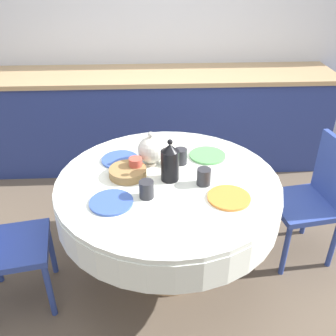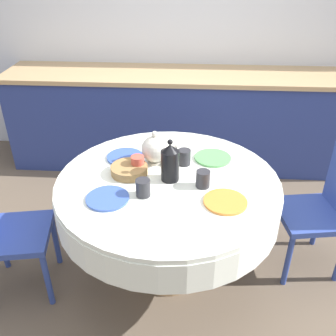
# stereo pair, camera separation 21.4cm
# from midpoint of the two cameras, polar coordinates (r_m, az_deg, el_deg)

# --- Properties ---
(ground_plane) EXTENTS (12.00, 12.00, 0.00)m
(ground_plane) POSITION_cam_midpoint_polar(r_m,az_deg,el_deg) (2.66, 2.39, -15.48)
(ground_plane) COLOR brown
(wall_back) EXTENTS (7.00, 0.05, 2.60)m
(wall_back) POSITION_cam_midpoint_polar(r_m,az_deg,el_deg) (3.76, 3.79, 21.29)
(wall_back) COLOR silver
(wall_back) RESTS_ON ground_plane
(kitchen_counter) EXTENTS (3.24, 0.64, 0.92)m
(kitchen_counter) POSITION_cam_midpoint_polar(r_m,az_deg,el_deg) (3.68, 3.29, 7.41)
(kitchen_counter) COLOR navy
(kitchen_counter) RESTS_ON ground_plane
(dining_table) EXTENTS (1.32, 1.32, 0.75)m
(dining_table) POSITION_cam_midpoint_polar(r_m,az_deg,el_deg) (2.25, 2.73, -4.52)
(dining_table) COLOR tan
(dining_table) RESTS_ON ground_plane
(chair_left) EXTENTS (0.46, 0.46, 0.88)m
(chair_left) POSITION_cam_midpoint_polar(r_m,az_deg,el_deg) (2.64, 24.78, -5.30)
(chair_left) COLOR #2D428E
(chair_left) RESTS_ON ground_plane
(chair_right) EXTENTS (0.47, 0.47, 0.88)m
(chair_right) POSITION_cam_midpoint_polar(r_m,az_deg,el_deg) (2.41, -21.85, -8.39)
(chair_right) COLOR #2D428E
(chair_right) RESTS_ON ground_plane
(plate_near_left) EXTENTS (0.23, 0.23, 0.01)m
(plate_near_left) POSITION_cam_midpoint_polar(r_m,az_deg,el_deg) (2.03, -6.22, -4.71)
(plate_near_left) COLOR #3856AD
(plate_near_left) RESTS_ON dining_table
(cup_near_left) EXTENTS (0.08, 0.08, 0.10)m
(cup_near_left) POSITION_cam_midpoint_polar(r_m,az_deg,el_deg) (2.02, -0.81, -3.14)
(cup_near_left) COLOR #28282D
(cup_near_left) RESTS_ON dining_table
(plate_near_right) EXTENTS (0.23, 0.23, 0.01)m
(plate_near_right) POSITION_cam_midpoint_polar(r_m,az_deg,el_deg) (2.03, 11.74, -5.15)
(plate_near_right) COLOR orange
(plate_near_right) RESTS_ON dining_table
(cup_near_right) EXTENTS (0.08, 0.08, 0.10)m
(cup_near_right) POSITION_cam_midpoint_polar(r_m,az_deg,el_deg) (2.12, 8.24, -1.75)
(cup_near_right) COLOR #28282D
(cup_near_right) RESTS_ON dining_table
(plate_far_left) EXTENTS (0.23, 0.23, 0.01)m
(plate_far_left) POSITION_cam_midpoint_polar(r_m,az_deg,el_deg) (2.41, -4.04, 1.63)
(plate_far_left) COLOR #3856AD
(plate_far_left) RESTS_ON dining_table
(cup_far_left) EXTENTS (0.08, 0.08, 0.10)m
(cup_far_left) POSITION_cam_midpoint_polar(r_m,az_deg,el_deg) (2.24, -1.92, 0.57)
(cup_far_left) COLOR #CC4C3D
(cup_far_left) RESTS_ON dining_table
(plate_far_right) EXTENTS (0.23, 0.23, 0.01)m
(plate_far_right) POSITION_cam_midpoint_polar(r_m,az_deg,el_deg) (2.42, 9.36, 1.47)
(plate_far_right) COLOR #5BA85B
(plate_far_right) RESTS_ON dining_table
(cup_far_right) EXTENTS (0.08, 0.08, 0.10)m
(cup_far_right) POSITION_cam_midpoint_polar(r_m,az_deg,el_deg) (2.32, 5.13, 1.58)
(cup_far_right) COLOR #28282D
(cup_far_right) RESTS_ON dining_table
(coffee_carafe) EXTENTS (0.11, 0.11, 0.26)m
(coffee_carafe) POSITION_cam_midpoint_polar(r_m,az_deg,el_deg) (2.13, 3.19, 0.74)
(coffee_carafe) COLOR black
(coffee_carafe) RESTS_ON dining_table
(teapot) EXTENTS (0.23, 0.17, 0.22)m
(teapot) POSITION_cam_midpoint_polar(r_m,az_deg,el_deg) (2.31, 0.68, 2.83)
(teapot) COLOR silver
(teapot) RESTS_ON dining_table
(bread_basket) EXTENTS (0.22, 0.22, 0.05)m
(bread_basket) POSITION_cam_midpoint_polar(r_m,az_deg,el_deg) (2.23, -3.21, -0.35)
(bread_basket) COLOR olive
(bread_basket) RESTS_ON dining_table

